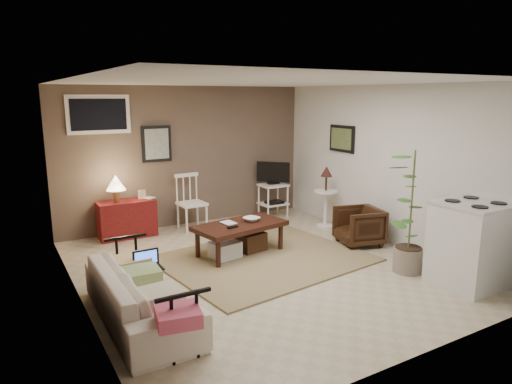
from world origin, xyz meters
TOP-DOWN VIEW (x-y plane):
  - floor at (0.00, 0.00)m, footprint 5.00×5.00m
  - art_back at (-0.55, 2.48)m, footprint 0.50×0.03m
  - art_right at (2.23, 1.05)m, footprint 0.03×0.60m
  - window at (-1.45, 2.48)m, footprint 0.96×0.03m
  - rug at (0.18, 0.23)m, footprint 2.89×2.43m
  - coffee_table at (-0.02, 0.58)m, footprint 1.38×0.87m
  - sofa at (-1.80, -0.63)m, footprint 0.54×1.87m
  - sofa_pillows at (-1.76, -0.85)m, footprint 0.36×1.77m
  - sofa_end_rails at (-1.69, -0.63)m, footprint 0.50×1.86m
  - laptop at (-1.62, -0.31)m, footprint 0.29×0.21m
  - red_console at (-1.18, 2.24)m, footprint 0.89×0.40m
  - spindle_chair at (-0.10, 2.13)m, footprint 0.44×0.44m
  - tv_stand at (1.53, 2.12)m, footprint 0.49×0.47m
  - side_table at (1.95, 1.09)m, footprint 0.40×0.40m
  - armchair at (1.78, 0.07)m, footprint 0.71×0.74m
  - potted_plant at (1.55, -1.09)m, footprint 0.40×0.40m
  - stove at (1.86, -1.73)m, footprint 0.79×0.73m
  - bowl at (0.20, 0.61)m, footprint 0.24×0.12m
  - book_table at (-0.23, 0.65)m, footprint 0.17×0.04m
  - book_console at (-0.87, 2.21)m, footprint 0.14×0.08m

SIDE VIEW (x-z plane):
  - floor at x=0.00m, z-range 0.00..0.00m
  - rug at x=0.18m, z-range 0.00..0.03m
  - coffee_table at x=-0.02m, z-range 0.03..0.52m
  - sofa_end_rails at x=-1.69m, z-range 0.00..0.63m
  - armchair at x=1.78m, z-range 0.00..0.63m
  - red_console at x=-1.18m, z-range -0.16..0.87m
  - sofa at x=-1.80m, z-range 0.00..0.73m
  - spindle_chair at x=-0.10m, z-range -0.03..0.91m
  - sofa_pillows at x=-1.76m, z-range 0.39..0.51m
  - laptop at x=-1.62m, z-range 0.37..0.57m
  - stove at x=1.86m, z-range 0.00..1.03m
  - tv_stand at x=1.53m, z-range 0.03..1.07m
  - book_table at x=-0.23m, z-range 0.46..0.69m
  - bowl at x=0.20m, z-range 0.46..0.69m
  - side_table at x=1.95m, z-range 0.13..1.19m
  - book_console at x=-0.87m, z-range 0.59..0.80m
  - potted_plant at x=1.55m, z-range 0.05..1.66m
  - art_back at x=-0.55m, z-range 1.15..1.75m
  - art_right at x=2.23m, z-range 1.29..1.75m
  - window at x=-1.45m, z-range 1.65..2.25m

